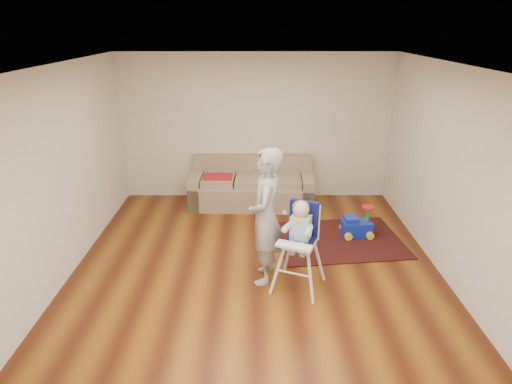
{
  "coord_description": "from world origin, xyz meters",
  "views": [
    {
      "loc": [
        -0.01,
        -5.05,
        3.16
      ],
      "look_at": [
        0.0,
        0.4,
        1.0
      ],
      "focal_mm": 30.0,
      "sensor_mm": 36.0,
      "label": 1
    }
  ],
  "objects_px": {
    "sofa": "(252,183)",
    "ride_on_toy": "(357,221)",
    "high_chair": "(299,247)",
    "side_table": "(220,191)",
    "adult": "(266,217)",
    "toy_ball": "(302,241)"
  },
  "relations": [
    {
      "from": "ride_on_toy",
      "to": "adult",
      "type": "distance_m",
      "value": 2.01
    },
    {
      "from": "high_chair",
      "to": "adult",
      "type": "bearing_deg",
      "value": 177.68
    },
    {
      "from": "toy_ball",
      "to": "adult",
      "type": "xyz_separation_m",
      "value": [
        -0.58,
        -0.85,
        0.8
      ]
    },
    {
      "from": "ride_on_toy",
      "to": "adult",
      "type": "height_order",
      "value": "adult"
    },
    {
      "from": "high_chair",
      "to": "ride_on_toy",
      "type": "bearing_deg",
      "value": 74.99
    },
    {
      "from": "sofa",
      "to": "high_chair",
      "type": "relative_size",
      "value": 1.88
    },
    {
      "from": "sofa",
      "to": "side_table",
      "type": "relative_size",
      "value": 4.59
    },
    {
      "from": "toy_ball",
      "to": "adult",
      "type": "bearing_deg",
      "value": -124.39
    },
    {
      "from": "sofa",
      "to": "side_table",
      "type": "height_order",
      "value": "sofa"
    },
    {
      "from": "sofa",
      "to": "ride_on_toy",
      "type": "xyz_separation_m",
      "value": [
        1.68,
        -1.28,
        -0.17
      ]
    },
    {
      "from": "sofa",
      "to": "ride_on_toy",
      "type": "relative_size",
      "value": 4.58
    },
    {
      "from": "sofa",
      "to": "side_table",
      "type": "xyz_separation_m",
      "value": [
        -0.59,
        0.03,
        -0.18
      ]
    },
    {
      "from": "ride_on_toy",
      "to": "toy_ball",
      "type": "relative_size",
      "value": 3.03
    },
    {
      "from": "ride_on_toy",
      "to": "high_chair",
      "type": "distance_m",
      "value": 1.79
    },
    {
      "from": "side_table",
      "to": "adult",
      "type": "distance_m",
      "value": 2.73
    },
    {
      "from": "side_table",
      "to": "high_chair",
      "type": "relative_size",
      "value": 0.41
    },
    {
      "from": "high_chair",
      "to": "side_table",
      "type": "bearing_deg",
      "value": 136.04
    },
    {
      "from": "high_chair",
      "to": "sofa",
      "type": "bearing_deg",
      "value": 124.96
    },
    {
      "from": "side_table",
      "to": "ride_on_toy",
      "type": "bearing_deg",
      "value": -30.03
    },
    {
      "from": "adult",
      "to": "sofa",
      "type": "bearing_deg",
      "value": -169.46
    },
    {
      "from": "adult",
      "to": "ride_on_toy",
      "type": "bearing_deg",
      "value": 135.43
    },
    {
      "from": "side_table",
      "to": "adult",
      "type": "relative_size",
      "value": 0.28
    }
  ]
}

